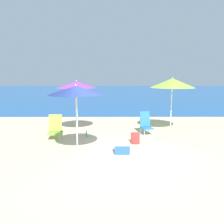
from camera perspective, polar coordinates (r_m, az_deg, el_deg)
ground_plane at (r=6.40m, az=0.32°, el=-11.91°), size 60.00×60.00×0.00m
sea_water at (r=32.39m, az=-0.20°, el=5.29°), size 60.00×40.00×0.01m
beach_umbrella_purple at (r=8.96m, az=-9.29°, el=7.07°), size 1.63×1.63×2.16m
beach_umbrella_navy at (r=6.32m, az=-9.43°, el=5.60°), size 1.57×1.57×2.09m
beach_umbrella_lime at (r=9.31m, az=15.48°, el=7.31°), size 1.81×1.81×2.27m
beach_chair_blue at (r=8.94m, az=8.80°, el=-2.88°), size 0.54×0.63×0.90m
beach_chair_lime at (r=8.50m, az=-14.67°, el=-3.94°), size 0.54×0.66×0.88m
backpack_red at (r=7.70m, az=6.06°, el=-6.85°), size 0.29×0.26×0.36m
water_bottle at (r=8.46m, az=-6.71°, el=-5.89°), size 0.07×0.07×0.27m
cooler_box at (r=6.69m, az=2.64°, el=-9.37°), size 0.47×0.27×0.35m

